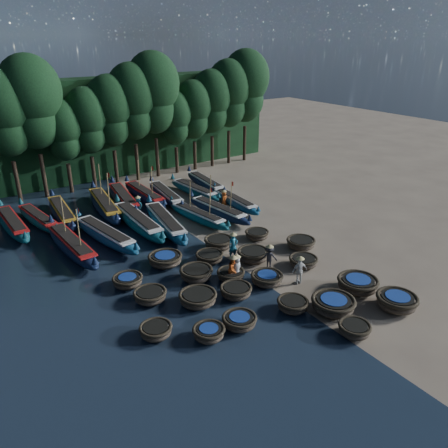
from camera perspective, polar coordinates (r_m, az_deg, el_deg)
ground at (r=29.24m, az=0.94°, el=-4.84°), size 120.00×120.00×0.00m
foliage_wall at (r=47.70m, az=-16.02°, el=11.88°), size 40.00×3.00×10.00m
coracle_3 at (r=23.32m, az=16.67°, el=-13.01°), size 1.67×1.67×0.67m
coracle_4 at (r=26.01m, az=21.64°, el=-9.36°), size 2.38×2.38×0.84m
coracle_5 at (r=22.18m, az=-1.99°, el=-13.98°), size 1.66×1.66×0.66m
coracle_6 at (r=22.95m, az=2.03°, el=-12.52°), size 1.88×1.88×0.66m
coracle_7 at (r=24.43m, az=8.96°, el=-10.34°), size 2.12×2.12×0.68m
coracle_8 at (r=24.72m, az=14.07°, el=-10.13°), size 2.93×2.93×0.83m
coracle_9 at (r=26.97m, az=17.06°, el=-7.47°), size 2.51×2.51×0.81m
coracle_10 at (r=22.58m, az=-8.89°, el=-13.58°), size 1.74×1.74×0.65m
coracle_11 at (r=24.69m, az=-3.43°, el=-9.61°), size 2.37×2.37×0.71m
coracle_12 at (r=25.31m, az=1.57°, el=-8.72°), size 2.16×2.16×0.68m
coracle_13 at (r=26.59m, az=5.61°, el=-7.07°), size 2.17×2.17×0.70m
coracle_14 at (r=28.90m, az=10.33°, el=-4.80°), size 2.24×2.24×0.64m
coracle_15 at (r=25.25m, az=-9.63°, el=-9.17°), size 1.91×1.91×0.67m
coracle_16 at (r=26.91m, az=-3.65°, el=-6.45°), size 2.26×2.26×0.81m
coracle_17 at (r=26.91m, az=0.89°, el=-6.64°), size 1.78×1.78×0.64m
coracle_18 at (r=29.07m, az=3.83°, el=-4.04°), size 2.26×2.26×0.81m
coracle_19 at (r=31.24m, az=10.01°, el=-2.44°), size 2.23×2.23×0.70m
coracle_20 at (r=26.90m, az=-12.47°, el=-7.22°), size 1.93×1.93×0.67m
coracle_21 at (r=28.79m, az=-7.69°, el=-4.57°), size 2.65×2.65×0.75m
coracle_22 at (r=28.94m, az=-1.92°, el=-4.31°), size 1.87×1.87×0.67m
coracle_23 at (r=30.63m, az=-0.71°, el=-2.46°), size 2.06×2.06×0.82m
coracle_24 at (r=32.26m, az=4.33°, el=-1.35°), size 2.01×2.01×0.63m
long_boat_2 at (r=31.85m, az=-19.28°, el=-2.57°), size 2.00×8.76×3.72m
long_boat_3 at (r=32.78m, az=-15.24°, el=-1.33°), size 2.84×8.48×1.51m
long_boat_4 at (r=34.43m, az=-11.18°, el=0.37°), size 1.81×9.21×1.62m
long_boat_5 at (r=33.94m, az=-7.68°, el=0.24°), size 2.92×8.86×1.58m
long_boat_6 at (r=35.15m, az=-3.40°, el=1.08°), size 2.34×7.35×3.15m
long_boat_7 at (r=36.14m, az=-0.73°, el=1.81°), size 2.20×7.75×3.31m
long_boat_8 at (r=38.25m, az=1.44°, el=2.99°), size 1.60×7.30×1.29m
long_boat_9 at (r=37.23m, az=-25.88°, el=0.05°), size 1.74×8.33×1.47m
long_boat_10 at (r=37.54m, az=-23.09°, el=0.66°), size 2.39×7.52×1.34m
long_boat_11 at (r=37.94m, az=-20.38°, el=1.41°), size 2.07×8.36×1.47m
long_boat_12 at (r=38.40m, az=-15.34°, el=2.41°), size 2.71×9.03×3.87m
long_boat_13 at (r=39.65m, az=-13.00°, el=3.29°), size 2.83×8.73×1.55m
long_boat_14 at (r=40.36m, az=-10.34°, el=3.83°), size 1.48×8.25×3.50m
long_boat_15 at (r=40.03m, az=-7.62°, el=3.81°), size 2.31×8.02×1.42m
long_boat_16 at (r=41.09m, az=-3.90°, el=4.44°), size 2.01×7.54×1.33m
long_boat_17 at (r=43.01m, az=-2.42°, el=5.39°), size 2.05×7.85×1.39m
fisherman_0 at (r=26.66m, az=1.63°, el=-5.66°), size 0.90×0.67×1.86m
fisherman_1 at (r=29.13m, az=1.20°, el=-2.76°), size 0.72×0.54×2.01m
fisherman_2 at (r=26.47m, az=1.25°, el=-5.86°), size 0.94×0.80×1.91m
fisherman_3 at (r=28.18m, az=5.93°, el=-4.22°), size 1.15×1.12×1.78m
fisherman_4 at (r=26.66m, az=9.82°, el=-5.92°), size 1.09×0.59×1.96m
fisherman_5 at (r=37.31m, az=-11.14°, el=2.50°), size 0.66×1.44×1.69m
fisherman_6 at (r=38.01m, az=-0.01°, el=3.41°), size 0.85×0.86×1.70m
tree_3 at (r=41.74m, az=-26.86°, el=12.96°), size 4.92×4.92×11.60m
tree_4 at (r=42.04m, az=-23.89°, el=14.46°), size 5.34×5.34×12.58m
tree_5 at (r=42.96m, az=-20.28°, el=11.47°), size 3.68×3.68×8.68m
tree_6 at (r=43.47m, az=-17.44°, el=12.87°), size 4.09×4.09×9.65m
tree_7 at (r=44.09m, az=-14.65°, el=14.21°), size 4.51×4.51×10.63m
tree_8 at (r=44.84m, az=-11.91°, el=15.47°), size 4.92×4.92×11.60m
tree_9 at (r=45.70m, az=-9.23°, el=16.66°), size 5.34×5.34×12.58m
tree_10 at (r=47.12m, az=-6.44°, el=13.68°), size 3.68×3.68×8.68m
tree_11 at (r=48.13m, az=-3.99°, el=14.79°), size 4.09×4.09×9.65m
tree_12 at (r=49.24m, az=-1.63°, el=15.83°), size 4.51×4.51×10.63m
tree_13 at (r=50.43m, az=0.65°, el=16.79°), size 4.92×4.92×11.60m
tree_14 at (r=51.72m, az=2.83°, el=17.68°), size 5.34×5.34×12.58m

